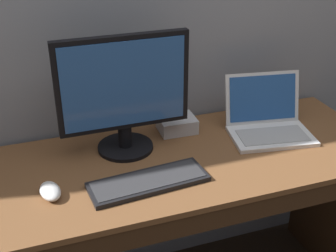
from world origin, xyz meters
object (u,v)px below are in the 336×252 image
Objects in this scene: computer_mouse at (50,191)px; external_drive_box at (177,124)px; external_monitor at (124,92)px; wired_keyboard at (148,182)px; laptop_white at (268,122)px.

computer_mouse is 0.61m from external_drive_box.
external_monitor is 0.33m from wired_keyboard.
external_monitor is at bearing 174.86° from laptop_white.
laptop_white is 0.86× the size of wired_keyboard.
external_monitor reaches higher than external_drive_box.
external_drive_box reaches higher than wired_keyboard.
external_monitor is at bearing 24.17° from computer_mouse.
external_monitor is at bearing 93.21° from wired_keyboard.
external_drive_box is at bearing 18.65° from computer_mouse.
external_drive_box is at bearing 158.19° from laptop_white.
wired_keyboard is at bearing -16.24° from computer_mouse.
wired_keyboard is at bearing -161.53° from laptop_white.
laptop_white is at bearing 0.42° from computer_mouse.
external_drive_box is (0.24, 0.08, -0.21)m from external_monitor.
laptop_white is at bearing 18.47° from wired_keyboard.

